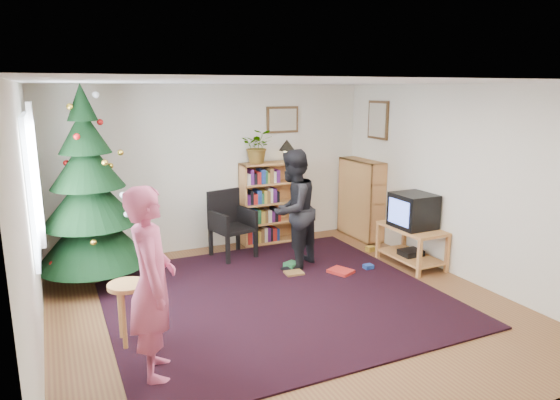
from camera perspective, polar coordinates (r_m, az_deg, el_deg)
name	(u,v)px	position (r m, az deg, el deg)	size (l,w,h in m)	color
floor	(284,306)	(5.84, 0.50, -12.06)	(5.00, 5.00, 0.00)	brown
ceiling	(285,82)	(5.30, 0.56, 13.30)	(5.00, 5.00, 0.00)	white
wall_back	(214,168)	(7.72, -7.54, 3.68)	(5.00, 0.02, 2.50)	silver
wall_front	(452,277)	(3.45, 19.03, -8.28)	(5.00, 0.02, 2.50)	silver
wall_left	(29,226)	(4.93, -26.72, -2.71)	(0.02, 5.00, 2.50)	silver
wall_right	(458,182)	(6.87, 19.68, 1.94)	(0.02, 5.00, 2.50)	silver
rug	(274,296)	(6.08, -0.74, -10.91)	(3.80, 3.60, 0.02)	black
window_pane	(31,186)	(5.46, -26.55, 1.40)	(0.04, 1.20, 1.40)	silver
curtain	(36,175)	(6.15, -26.09, 2.57)	(0.06, 0.35, 1.60)	white
picture_back	(283,120)	(8.04, 0.29, 9.16)	(0.55, 0.03, 0.42)	#4C3319
picture_right	(378,120)	(8.10, 11.15, 8.95)	(0.03, 0.50, 0.60)	#4C3319
christmas_tree	(90,203)	(6.62, -20.90, -0.36)	(1.38, 1.38, 2.51)	#3F2816
bookshelf_back	(270,202)	(7.99, -1.17, -0.19)	(0.95, 0.30, 1.30)	#C78347
bookshelf_right	(361,198)	(8.36, 9.25, 0.22)	(0.30, 0.95, 1.30)	#C78347
tv_stand	(411,242)	(7.26, 14.79, -4.68)	(0.54, 0.96, 0.55)	#C78347
crt_tv	(413,211)	(7.14, 14.97, -1.17)	(0.50, 0.54, 0.47)	black
armchair	(230,221)	(7.39, -5.71, -2.40)	(0.64, 0.65, 0.98)	black
stool	(128,297)	(5.09, -16.98, -10.57)	(0.37, 0.37, 0.62)	#C78347
person_standing	(152,283)	(4.38, -14.42, -9.22)	(0.61, 0.40, 1.68)	#C44E74
person_by_chair	(293,210)	(6.78, 1.46, -1.13)	(0.80, 0.62, 1.65)	black
potted_plant	(258,146)	(7.76, -2.55, 6.16)	(0.48, 0.41, 0.53)	gray
table_lamp	(287,147)	(7.97, 0.79, 6.12)	(0.26, 0.26, 0.35)	#A57F33
floor_clutter	(334,265)	(7.04, 6.19, -7.36)	(1.71, 0.85, 0.08)	#A51E19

